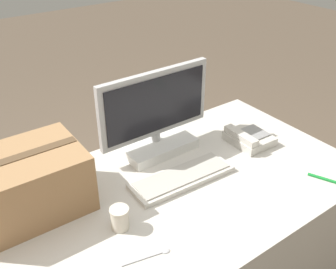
{
  "coord_description": "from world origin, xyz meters",
  "views": [
    {
      "loc": [
        -0.68,
        -1.01,
        1.74
      ],
      "look_at": [
        0.18,
        0.16,
        0.86
      ],
      "focal_mm": 42.0,
      "sensor_mm": 36.0,
      "label": 1
    }
  ],
  "objects_px": {
    "monitor": "(155,120)",
    "desk_phone": "(248,138)",
    "cardboard_box": "(25,184)",
    "pen_marker": "(324,179)",
    "paper_cup_right": "(120,218)",
    "spoon": "(153,255)",
    "keyboard": "(182,177)"
  },
  "relations": [
    {
      "from": "monitor",
      "to": "desk_phone",
      "type": "distance_m",
      "value": 0.47
    },
    {
      "from": "keyboard",
      "to": "cardboard_box",
      "type": "xyz_separation_m",
      "value": [
        -0.58,
        0.2,
        0.11
      ]
    },
    {
      "from": "desk_phone",
      "to": "paper_cup_right",
      "type": "distance_m",
      "value": 0.81
    },
    {
      "from": "spoon",
      "to": "cardboard_box",
      "type": "height_order",
      "value": "cardboard_box"
    },
    {
      "from": "desk_phone",
      "to": "cardboard_box",
      "type": "bearing_deg",
      "value": 173.11
    },
    {
      "from": "keyboard",
      "to": "desk_phone",
      "type": "height_order",
      "value": "desk_phone"
    },
    {
      "from": "keyboard",
      "to": "pen_marker",
      "type": "relative_size",
      "value": 3.57
    },
    {
      "from": "monitor",
      "to": "desk_phone",
      "type": "height_order",
      "value": "monitor"
    },
    {
      "from": "keyboard",
      "to": "monitor",
      "type": "bearing_deg",
      "value": 82.18
    },
    {
      "from": "keyboard",
      "to": "desk_phone",
      "type": "bearing_deg",
      "value": 8.14
    },
    {
      "from": "desk_phone",
      "to": "paper_cup_right",
      "type": "xyz_separation_m",
      "value": [
        -0.8,
        -0.14,
        0.02
      ]
    },
    {
      "from": "cardboard_box",
      "to": "pen_marker",
      "type": "height_order",
      "value": "cardboard_box"
    },
    {
      "from": "monitor",
      "to": "cardboard_box",
      "type": "xyz_separation_m",
      "value": [
        -0.63,
        -0.07,
        -0.03
      ]
    },
    {
      "from": "monitor",
      "to": "cardboard_box",
      "type": "distance_m",
      "value": 0.64
    },
    {
      "from": "monitor",
      "to": "spoon",
      "type": "distance_m",
      "value": 0.68
    },
    {
      "from": "desk_phone",
      "to": "monitor",
      "type": "bearing_deg",
      "value": 152.28
    },
    {
      "from": "cardboard_box",
      "to": "pen_marker",
      "type": "bearing_deg",
      "value": -27.58
    },
    {
      "from": "desk_phone",
      "to": "spoon",
      "type": "height_order",
      "value": "desk_phone"
    },
    {
      "from": "pen_marker",
      "to": "desk_phone",
      "type": "bearing_deg",
      "value": -17.07
    },
    {
      "from": "desk_phone",
      "to": "spoon",
      "type": "distance_m",
      "value": 0.84
    },
    {
      "from": "spoon",
      "to": "cardboard_box",
      "type": "xyz_separation_m",
      "value": [
        -0.25,
        0.47,
        0.12
      ]
    },
    {
      "from": "cardboard_box",
      "to": "pen_marker",
      "type": "xyz_separation_m",
      "value": [
        1.07,
        -0.56,
        -0.11
      ]
    },
    {
      "from": "paper_cup_right",
      "to": "pen_marker",
      "type": "relative_size",
      "value": 0.69
    },
    {
      "from": "paper_cup_right",
      "to": "spoon",
      "type": "distance_m",
      "value": 0.18
    },
    {
      "from": "spoon",
      "to": "paper_cup_right",
      "type": "bearing_deg",
      "value": 109.28
    },
    {
      "from": "monitor",
      "to": "pen_marker",
      "type": "relative_size",
      "value": 4.36
    },
    {
      "from": "monitor",
      "to": "paper_cup_right",
      "type": "relative_size",
      "value": 6.37
    },
    {
      "from": "desk_phone",
      "to": "cardboard_box",
      "type": "relative_size",
      "value": 0.48
    },
    {
      "from": "keyboard",
      "to": "spoon",
      "type": "xyz_separation_m",
      "value": [
        -0.33,
        -0.27,
        -0.01
      ]
    },
    {
      "from": "desk_phone",
      "to": "cardboard_box",
      "type": "xyz_separation_m",
      "value": [
        -1.03,
        0.16,
        0.09
      ]
    },
    {
      "from": "monitor",
      "to": "spoon",
      "type": "height_order",
      "value": "monitor"
    },
    {
      "from": "paper_cup_right",
      "to": "monitor",
      "type": "bearing_deg",
      "value": 41.66
    }
  ]
}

